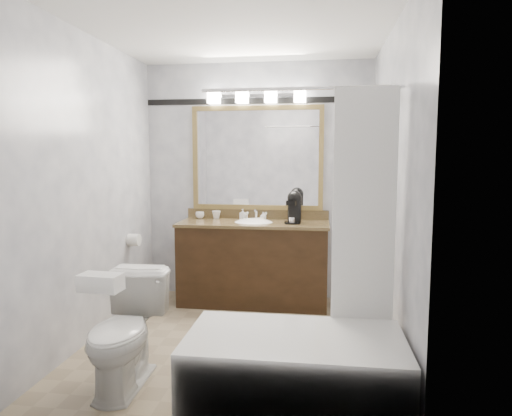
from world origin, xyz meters
name	(u,v)px	position (x,y,z in m)	size (l,w,h in m)	color
room	(235,190)	(0.00, 0.00, 1.25)	(2.42, 2.62, 2.52)	gray
vanity	(254,261)	(0.00, 1.02, 0.44)	(1.53, 0.58, 0.97)	black
mirror	(257,158)	(0.00, 1.28, 1.50)	(1.40, 0.04, 1.10)	olive
vanity_light_bar	(256,97)	(0.00, 1.23, 2.13)	(1.02, 0.14, 0.12)	silver
accent_stripe	(257,101)	(0.00, 1.29, 2.10)	(2.40, 0.01, 0.06)	black
bathtub	(299,361)	(0.55, -0.90, 0.28)	(1.30, 0.75, 1.96)	white
tp_roll	(134,240)	(-1.14, 0.66, 0.70)	(0.12, 0.12, 0.11)	white
toilet	(125,332)	(-0.59, -0.81, 0.37)	(0.41, 0.72, 0.74)	white
tissue_box	(101,282)	(-0.59, -1.12, 0.79)	(0.24, 0.13, 0.10)	white
coffee_maker	(294,206)	(0.41, 1.02, 1.02)	(0.17, 0.21, 0.33)	black
cup_left	(200,215)	(-0.62, 1.21, 0.89)	(0.09, 0.09, 0.07)	white
cup_right	(216,215)	(-0.44, 1.22, 0.89)	(0.09, 0.09, 0.09)	white
soap_bottle_a	(243,214)	(-0.14, 1.18, 0.91)	(0.05, 0.05, 0.11)	white
soap_bottle_b	(263,216)	(0.08, 1.19, 0.89)	(0.07, 0.07, 0.08)	white
soap_bar	(259,219)	(0.04, 1.13, 0.86)	(0.09, 0.06, 0.03)	beige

